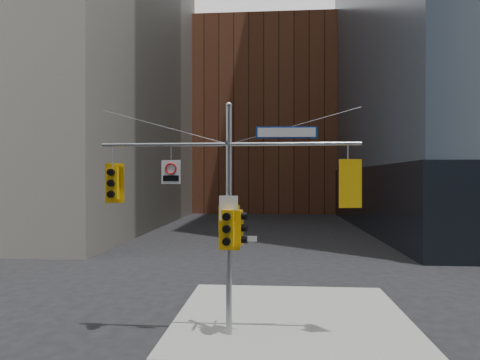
# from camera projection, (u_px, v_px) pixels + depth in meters

# --- Properties ---
(sidewalk_corner) EXTENTS (8.00, 8.00, 0.15)m
(sidewalk_corner) POSITION_uv_depth(u_px,v_px,m) (291.00, 317.00, 14.99)
(sidewalk_corner) COLOR gray
(sidewalk_corner) RESTS_ON ground
(brick_midrise) EXTENTS (26.00, 20.00, 28.00)m
(brick_midrise) POSITION_uv_depth(u_px,v_px,m) (265.00, 122.00, 68.92)
(brick_midrise) COLOR brown
(brick_midrise) RESTS_ON ground
(signal_assembly) EXTENTS (8.00, 0.80, 7.30)m
(signal_assembly) POSITION_uv_depth(u_px,v_px,m) (229.00, 196.00, 13.13)
(signal_assembly) COLOR gray
(signal_assembly) RESTS_ON ground
(traffic_light_west_arm) EXTENTS (0.60, 0.49, 1.27)m
(traffic_light_west_arm) POSITION_uv_depth(u_px,v_px,m) (113.00, 183.00, 13.43)
(traffic_light_west_arm) COLOR #EBAD0C
(traffic_light_west_arm) RESTS_ON ground
(traffic_light_east_arm) EXTENTS (0.69, 0.61, 1.45)m
(traffic_light_east_arm) POSITION_uv_depth(u_px,v_px,m) (348.00, 183.00, 12.85)
(traffic_light_east_arm) COLOR #EBAD0C
(traffic_light_east_arm) RESTS_ON ground
(traffic_light_pole_side) EXTENTS (0.46, 0.39, 1.08)m
(traffic_light_pole_side) POSITION_uv_depth(u_px,v_px,m) (239.00, 228.00, 13.11)
(traffic_light_pole_side) COLOR #EBAD0C
(traffic_light_pole_side) RESTS_ON ground
(traffic_light_pole_front) EXTENTS (0.66, 0.55, 1.38)m
(traffic_light_pole_front) POSITION_uv_depth(u_px,v_px,m) (228.00, 228.00, 12.87)
(traffic_light_pole_front) COLOR #EBAD0C
(traffic_light_pole_front) RESTS_ON ground
(street_sign_blade) EXTENTS (1.87, 0.13, 0.36)m
(street_sign_blade) POSITION_uv_depth(u_px,v_px,m) (287.00, 132.00, 12.99)
(street_sign_blade) COLOR navy
(street_sign_blade) RESTS_ON ground
(regulatory_sign_arm) EXTENTS (0.59, 0.07, 0.74)m
(regulatory_sign_arm) POSITION_uv_depth(u_px,v_px,m) (171.00, 171.00, 13.25)
(regulatory_sign_arm) COLOR silver
(regulatory_sign_arm) RESTS_ON ground
(regulatory_sign_pole) EXTENTS (0.58, 0.11, 0.77)m
(regulatory_sign_pole) POSITION_uv_depth(u_px,v_px,m) (228.00, 209.00, 13.02)
(regulatory_sign_pole) COLOR silver
(regulatory_sign_pole) RESTS_ON ground
(street_blade_ew) EXTENTS (0.83, 0.04, 0.17)m
(street_blade_ew) POSITION_uv_depth(u_px,v_px,m) (243.00, 239.00, 13.11)
(street_blade_ew) COLOR silver
(street_blade_ew) RESTS_ON ground
(street_blade_ns) EXTENTS (0.07, 0.78, 0.16)m
(street_blade_ns) POSITION_uv_depth(u_px,v_px,m) (230.00, 243.00, 13.59)
(street_blade_ns) COLOR #145926
(street_blade_ns) RESTS_ON ground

